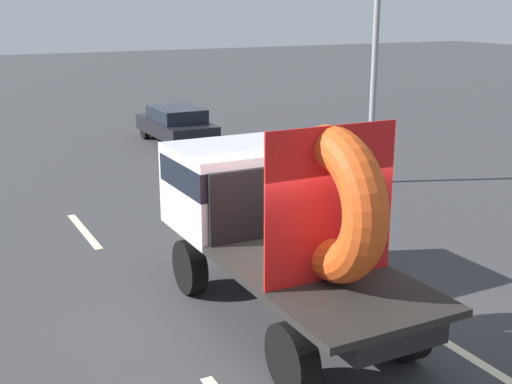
% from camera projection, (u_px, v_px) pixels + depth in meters
% --- Properties ---
extents(ground_plane, '(120.00, 120.00, 0.00)m').
position_uv_depth(ground_plane, '(296.00, 327.00, 9.71)').
color(ground_plane, '#38383A').
extents(flatbed_truck, '(2.02, 5.18, 3.12)m').
position_uv_depth(flatbed_truck, '(267.00, 211.00, 9.98)').
color(flatbed_truck, black).
rests_on(flatbed_truck, ground_plane).
extents(distant_sedan, '(1.62, 3.78, 1.23)m').
position_uv_depth(distant_sedan, '(176.00, 124.00, 22.50)').
color(distant_sedan, black).
rests_on(distant_sedan, ground_plane).
extents(traffic_light, '(0.42, 0.36, 6.21)m').
position_uv_depth(traffic_light, '(377.00, 27.00, 16.57)').
color(traffic_light, gray).
rests_on(traffic_light, ground_plane).
extents(lane_dash_left_far, '(0.16, 2.43, 0.01)m').
position_uv_depth(lane_dash_left_far, '(84.00, 231.00, 13.86)').
color(lane_dash_left_far, beige).
rests_on(lane_dash_left_far, ground_plane).
extents(lane_dash_right_near, '(0.16, 2.42, 0.01)m').
position_uv_depth(lane_dash_right_near, '(495.00, 372.00, 8.52)').
color(lane_dash_right_near, beige).
rests_on(lane_dash_right_near, ground_plane).
extents(lane_dash_right_far, '(0.16, 2.17, 0.01)m').
position_uv_depth(lane_dash_right_far, '(216.00, 201.00, 15.97)').
color(lane_dash_right_far, beige).
rests_on(lane_dash_right_far, ground_plane).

